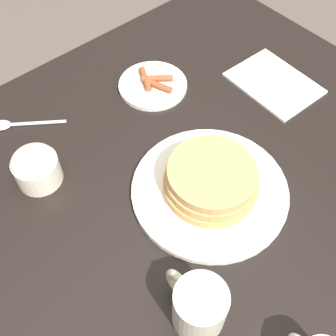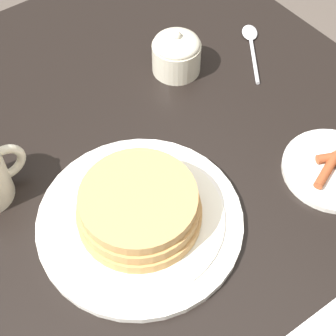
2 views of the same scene
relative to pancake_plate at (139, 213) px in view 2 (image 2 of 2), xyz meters
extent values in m
cube|color=black|center=(-0.05, 0.01, -0.04)|extent=(1.13, 1.09, 0.03)
cube|color=black|center=(0.45, 0.50, -0.41)|extent=(0.07, 0.07, 0.71)
cylinder|color=white|center=(0.00, 0.00, -0.02)|extent=(0.29, 0.29, 0.01)
cylinder|color=white|center=(0.00, 0.00, -0.01)|extent=(0.24, 0.24, 0.00)
cylinder|color=tan|center=(0.00, 0.00, 0.00)|extent=(0.17, 0.17, 0.02)
cylinder|color=tan|center=(0.00, 0.00, 0.02)|extent=(0.17, 0.17, 0.02)
cylinder|color=tan|center=(0.00, 0.00, 0.04)|extent=(0.16, 0.16, 0.02)
cylinder|color=silver|center=(0.28, -0.10, -0.02)|extent=(0.15, 0.15, 0.01)
cylinder|color=brown|center=(0.27, -0.10, -0.01)|extent=(0.07, 0.04, 0.01)
torus|color=beige|center=(-0.11, 0.17, 0.02)|extent=(0.06, 0.01, 0.06)
cylinder|color=beige|center=(0.23, 0.22, 0.00)|extent=(0.08, 0.08, 0.05)
ellipsoid|color=beige|center=(0.23, 0.22, 0.03)|extent=(0.08, 0.08, 0.03)
sphere|color=beige|center=(0.23, 0.22, 0.05)|extent=(0.02, 0.02, 0.02)
cylinder|color=silver|center=(0.36, 0.15, -0.02)|extent=(0.07, 0.10, 0.01)
ellipsoid|color=silver|center=(0.40, 0.21, -0.02)|extent=(0.05, 0.05, 0.01)
camera|label=1|loc=(-0.27, 0.33, 0.63)|focal=45.00mm
camera|label=2|loc=(-0.19, -0.32, 0.60)|focal=55.00mm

